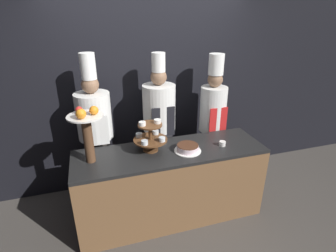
% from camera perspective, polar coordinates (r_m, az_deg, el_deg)
% --- Properties ---
extents(ground_plane, '(14.00, 14.00, 0.00)m').
position_cam_1_polar(ground_plane, '(3.17, 2.39, -22.18)').
color(ground_plane, '#47423D').
extents(wall_back, '(10.00, 0.06, 2.80)m').
position_cam_1_polar(wall_back, '(3.49, -3.88, 9.05)').
color(wall_back, black).
rests_on(wall_back, ground_plane).
extents(buffet_counter, '(2.10, 0.63, 0.88)m').
position_cam_1_polar(buffet_counter, '(3.11, 0.55, -12.48)').
color(buffet_counter, brown).
rests_on(buffet_counter, ground_plane).
extents(tiered_stand, '(0.37, 0.37, 0.35)m').
position_cam_1_polar(tiered_stand, '(2.80, -3.87, -2.14)').
color(tiered_stand, brown).
rests_on(tiered_stand, buffet_counter).
extents(fruit_pedestal, '(0.34, 0.34, 0.59)m').
position_cam_1_polar(fruit_pedestal, '(2.62, -17.24, -0.51)').
color(fruit_pedestal, brown).
rests_on(fruit_pedestal, buffet_counter).
extents(cake_round, '(0.29, 0.29, 0.07)m').
position_cam_1_polar(cake_round, '(2.85, 4.30, -4.82)').
color(cake_round, white).
rests_on(cake_round, buffet_counter).
extents(cup_white, '(0.07, 0.07, 0.05)m').
position_cam_1_polar(cup_white, '(3.02, 11.75, -3.75)').
color(cup_white, white).
rests_on(cup_white, buffet_counter).
extents(chef_left, '(0.39, 0.39, 1.89)m').
position_cam_1_polar(chef_left, '(3.17, -15.48, -0.87)').
color(chef_left, '#38332D').
rests_on(chef_left, ground_plane).
extents(chef_center_left, '(0.40, 0.40, 1.86)m').
position_cam_1_polar(chef_center_left, '(3.26, -1.91, 0.87)').
color(chef_center_left, '#28282D').
rests_on(chef_center_left, ground_plane).
extents(chef_center_right, '(0.34, 0.34, 1.81)m').
position_cam_1_polar(chef_center_right, '(3.52, 9.67, 1.96)').
color(chef_center_right, black).
rests_on(chef_center_right, ground_plane).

